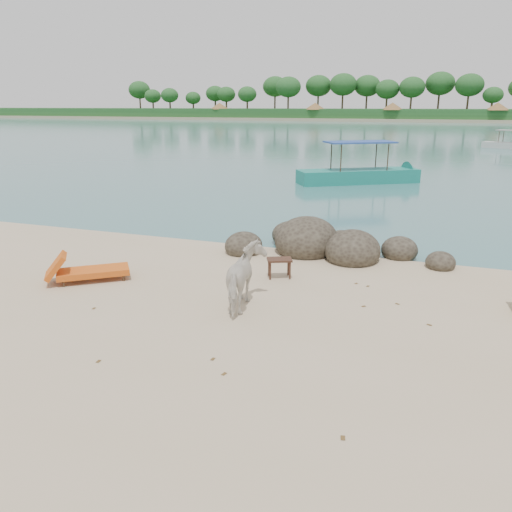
# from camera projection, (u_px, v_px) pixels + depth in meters

# --- Properties ---
(water) EXTENTS (400.00, 400.00, 0.00)m
(water) POSITION_uv_depth(u_px,v_px,m) (420.00, 129.00, 90.35)
(water) COLOR #397271
(water) RESTS_ON ground
(far_shore) EXTENTS (420.00, 90.00, 1.40)m
(far_shore) POSITION_uv_depth(u_px,v_px,m) (429.00, 118.00, 162.52)
(far_shore) COLOR tan
(far_shore) RESTS_ON ground
(far_scenery) EXTENTS (420.00, 18.00, 9.50)m
(far_scenery) POSITION_uv_depth(u_px,v_px,m) (428.00, 109.00, 131.56)
(far_scenery) COLOR #1E4C1E
(far_scenery) RESTS_ON ground
(boulders) EXTENTS (6.33, 2.91, 1.39)m
(boulders) POSITION_uv_depth(u_px,v_px,m) (321.00, 245.00, 14.40)
(boulders) COLOR #2D261E
(boulders) RESTS_ON ground
(cow) EXTENTS (1.01, 1.68, 1.33)m
(cow) POSITION_uv_depth(u_px,v_px,m) (246.00, 279.00, 10.40)
(cow) COLOR beige
(cow) RESTS_ON ground
(side_table) EXTENTS (0.71, 0.60, 0.48)m
(side_table) POSITION_uv_depth(u_px,v_px,m) (279.00, 269.00, 12.33)
(side_table) COLOR #362015
(side_table) RESTS_ON ground
(lounge_chair) EXTENTS (2.11, 1.85, 0.63)m
(lounge_chair) POSITION_uv_depth(u_px,v_px,m) (93.00, 269.00, 12.14)
(lounge_chair) COLOR #D66119
(lounge_chair) RESTS_ON ground
(boat_near) EXTENTS (7.35, 5.45, 3.68)m
(boat_near) POSITION_uv_depth(u_px,v_px,m) (360.00, 149.00, 27.38)
(boat_near) COLOR #187B6E
(boat_near) RESTS_ON water
(dead_leaves) EXTENTS (6.81, 6.03, 0.00)m
(dead_leaves) POSITION_uv_depth(u_px,v_px,m) (295.00, 328.00, 9.66)
(dead_leaves) COLOR brown
(dead_leaves) RESTS_ON ground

